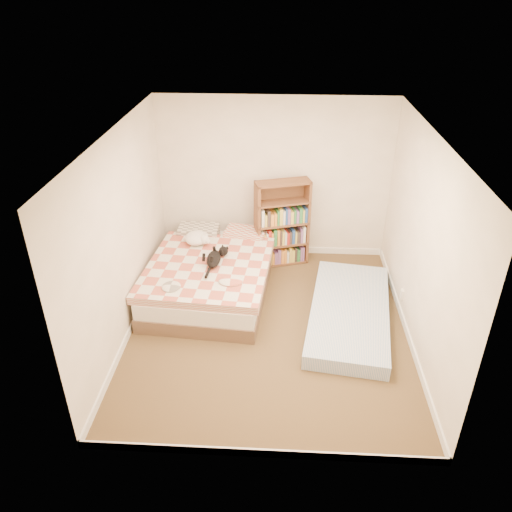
# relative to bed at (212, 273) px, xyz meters

# --- Properties ---
(room) EXTENTS (3.51, 4.01, 2.51)m
(room) POSITION_rel_bed_xyz_m (0.84, -0.82, 0.93)
(room) COLOR #4F3922
(room) RESTS_ON ground
(bed) EXTENTS (1.77, 2.33, 0.59)m
(bed) POSITION_rel_bed_xyz_m (0.00, 0.00, 0.00)
(bed) COLOR brown
(bed) RESTS_ON room
(bookshelf) EXTENTS (0.89, 0.50, 1.35)m
(bookshelf) POSITION_rel_bed_xyz_m (0.98, 0.86, 0.24)
(bookshelf) COLOR brown
(bookshelf) RESTS_ON room
(floor_mattress) EXTENTS (1.30, 2.31, 0.20)m
(floor_mattress) POSITION_rel_bed_xyz_m (1.89, -0.59, -0.17)
(floor_mattress) COLOR #7498C2
(floor_mattress) RESTS_ON room
(black_cat) EXTENTS (0.37, 0.72, 0.16)m
(black_cat) POSITION_rel_bed_xyz_m (0.07, -0.12, 0.33)
(black_cat) COLOR black
(black_cat) RESTS_ON bed
(white_dog) EXTENTS (0.41, 0.44, 0.18)m
(white_dog) POSITION_rel_bed_xyz_m (-0.25, 0.39, 0.35)
(white_dog) COLOR silver
(white_dog) RESTS_ON bed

